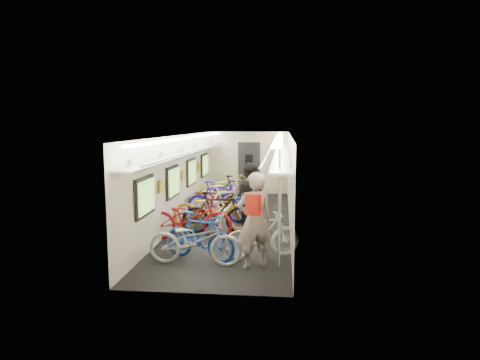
% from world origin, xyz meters
% --- Properties ---
extents(train_car_shell, '(10.00, 10.00, 10.00)m').
position_xyz_m(train_car_shell, '(-0.36, 0.71, 1.66)').
color(train_car_shell, black).
rests_on(train_car_shell, ground).
extents(bicycle_0, '(1.87, 0.75, 0.96)m').
position_xyz_m(bicycle_0, '(-0.36, -3.60, 0.48)').
color(bicycle_0, '#ABABAF').
rests_on(bicycle_0, ground).
extents(bicycle_1, '(1.67, 1.01, 0.97)m').
position_xyz_m(bicycle_1, '(-0.33, -3.30, 0.48)').
color(bicycle_1, '#1B45A7').
rests_on(bicycle_1, ground).
extents(bicycle_2, '(2.05, 0.85, 1.05)m').
position_xyz_m(bicycle_2, '(-0.86, -1.86, 0.53)').
color(bicycle_2, maroon).
rests_on(bicycle_2, ground).
extents(bicycle_3, '(1.82, 0.73, 1.06)m').
position_xyz_m(bicycle_3, '(-0.28, -1.26, 0.53)').
color(bicycle_3, black).
rests_on(bicycle_3, ground).
extents(bicycle_4, '(2.02, 0.71, 1.06)m').
position_xyz_m(bicycle_4, '(-0.49, -0.85, 0.53)').
color(bicycle_4, orange).
rests_on(bicycle_4, ground).
extents(bicycle_5, '(1.86, 0.96, 1.07)m').
position_xyz_m(bicycle_5, '(-0.16, -0.14, 0.54)').
color(bicycle_5, white).
rests_on(bicycle_5, ground).
extents(bicycle_6, '(2.14, 1.05, 1.07)m').
position_xyz_m(bicycle_6, '(-0.56, 0.59, 0.54)').
color(bicycle_6, silver).
rests_on(bicycle_6, ground).
extents(bicycle_7, '(1.96, 0.93, 1.13)m').
position_xyz_m(bicycle_7, '(-0.47, 0.11, 0.57)').
color(bicycle_7, '#221A9C').
rests_on(bicycle_7, ground).
extents(bicycle_8, '(2.16, 1.17, 1.08)m').
position_xyz_m(bicycle_8, '(-0.51, 1.10, 0.54)').
color(bicycle_8, maroon).
rests_on(bicycle_8, ground).
extents(bicycle_9, '(1.78, 0.94, 1.03)m').
position_xyz_m(bicycle_9, '(-0.20, 2.37, 0.51)').
color(bicycle_9, black).
rests_on(bicycle_9, ground).
extents(bicycle_10, '(1.96, 1.33, 0.98)m').
position_xyz_m(bicycle_10, '(-0.67, 3.08, 0.49)').
color(bicycle_10, yellow).
rests_on(bicycle_10, ground).
extents(bicycle_11, '(1.65, 1.02, 0.96)m').
position_xyz_m(bicycle_11, '(0.91, -3.07, 0.48)').
color(bicycle_11, silver).
rests_on(bicycle_11, ground).
extents(bicycle_12, '(1.96, 1.05, 0.98)m').
position_xyz_m(bicycle_12, '(-0.49, 3.08, 0.49)').
color(bicycle_12, slate).
rests_on(bicycle_12, ground).
extents(passenger_near, '(0.78, 0.64, 1.83)m').
position_xyz_m(passenger_near, '(0.79, -3.67, 0.91)').
color(passenger_near, gray).
rests_on(passenger_near, ground).
extents(passenger_mid, '(1.06, 0.97, 1.75)m').
position_xyz_m(passenger_mid, '(0.48, -0.94, 0.87)').
color(passenger_mid, black).
rests_on(passenger_mid, ground).
extents(backpack, '(0.29, 0.23, 0.38)m').
position_xyz_m(backpack, '(0.79, -4.00, 1.28)').
color(backpack, red).
rests_on(backpack, passenger_near).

